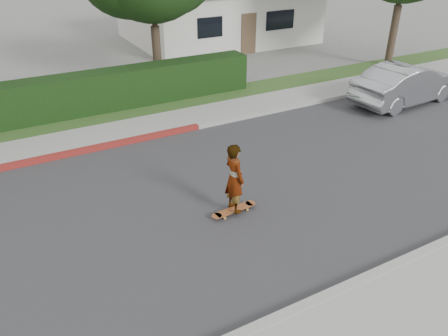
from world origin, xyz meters
The scene contains 13 objects.
ground centered at (0.00, 0.00, 0.00)m, with size 120.00×120.00×0.00m, color slate.
road centered at (0.00, 0.00, 0.01)m, with size 60.00×8.00×0.01m, color #2D2D30.
curb_near centered at (0.00, -4.10, 0.07)m, with size 60.00×0.20×0.15m, color #9E9E99.
sidewalk_near centered at (0.00, -5.00, 0.06)m, with size 60.00×1.60×0.12m, color gray.
curb_far centered at (0.00, 4.10, 0.07)m, with size 60.00×0.20×0.15m, color #9E9E99.
curb_red_section centered at (-5.00, 4.10, 0.08)m, with size 12.00×0.21×0.15m, color maroon.
sidewalk_far centered at (0.00, 5.00, 0.06)m, with size 60.00×1.60×0.12m, color gray.
planting_strip centered at (0.00, 6.60, 0.05)m, with size 60.00×1.60×0.10m, color #2D4C1E.
hedge centered at (-3.00, 7.20, 0.75)m, with size 15.00×1.00×1.50m, color black.
house centered at (8.00, 16.00, 2.10)m, with size 10.60×8.60×4.30m.
skateboard centered at (-0.41, -0.88, 0.11)m, with size 1.23×0.34×0.11m.
skateboarder centered at (-0.41, -0.88, 0.98)m, with size 0.62×0.41×1.71m, color white.
car_silver centered at (9.12, 2.54, 0.77)m, with size 1.62×4.65×1.53m, color #A8AAAF.
Camera 1 is at (-4.74, -8.34, 5.99)m, focal length 35.00 mm.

